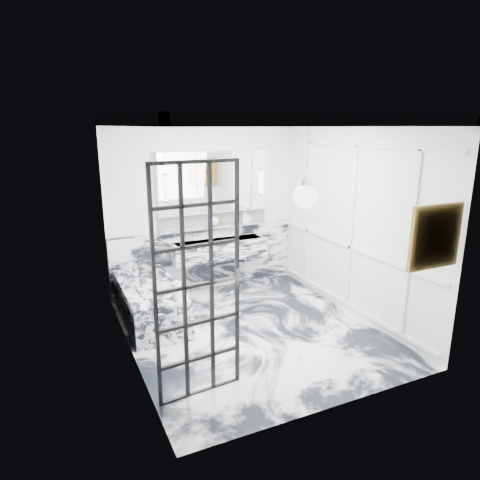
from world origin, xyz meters
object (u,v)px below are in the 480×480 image
trough_sink (219,249)px  bathtub (150,302)px  crittall_door (198,285)px  mirror_cabinet (214,182)px

trough_sink → bathtub: 1.55m
crittall_door → trough_sink: bearing=58.8°
trough_sink → mirror_cabinet: (-0.00, 0.17, 1.09)m
mirror_cabinet → bathtub: mirror_cabinet is taller
trough_sink → mirror_cabinet: size_ratio=0.84×
crittall_door → mirror_cabinet: 3.07m
trough_sink → mirror_cabinet: bearing=90.0°
bathtub → crittall_door: bearing=-87.8°
crittall_door → trough_sink: 2.89m
mirror_cabinet → bathtub: bearing=-147.9°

